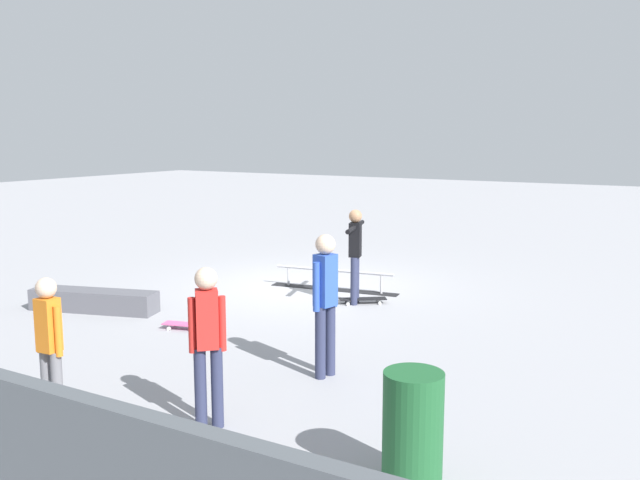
# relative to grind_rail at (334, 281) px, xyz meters

# --- Properties ---
(ground_plane) EXTENTS (60.00, 60.00, 0.00)m
(ground_plane) POSITION_rel_grind_rail_xyz_m (0.57, 0.04, -0.17)
(ground_plane) COLOR #9E9EA3
(grind_rail) EXTENTS (2.47, 0.58, 0.39)m
(grind_rail) POSITION_rel_grind_rail_xyz_m (0.00, 0.00, 0.00)
(grind_rail) COLOR black
(grind_rail) RESTS_ON ground_plane
(skate_ledge) EXTENTS (2.16, 1.05, 0.35)m
(skate_ledge) POSITION_rel_grind_rail_xyz_m (2.62, 3.31, 0.00)
(skate_ledge) COLOR #595960
(skate_ledge) RESTS_ON ground_plane
(skater_main) EXTENTS (0.44, 1.26, 1.61)m
(skater_main) POSITION_rel_grind_rail_xyz_m (-0.82, 0.73, 0.77)
(skater_main) COLOR #2D3351
(skater_main) RESTS_ON ground_plane
(skateboard_main) EXTENTS (0.76, 0.64, 0.09)m
(skateboard_main) POSITION_rel_grind_rail_xyz_m (-0.93, 0.65, -0.09)
(skateboard_main) COLOR black
(skateboard_main) RESTS_ON ground_plane
(bystander_blue_shirt) EXTENTS (0.24, 0.39, 1.71)m
(bystander_blue_shirt) POSITION_rel_grind_rail_xyz_m (-2.14, 4.03, 0.80)
(bystander_blue_shirt) COLOR #2D3351
(bystander_blue_shirt) RESTS_ON ground_plane
(bystander_red_shirt) EXTENTS (0.32, 0.30, 1.61)m
(bystander_red_shirt) POSITION_rel_grind_rail_xyz_m (-1.88, 5.85, 0.74)
(bystander_red_shirt) COLOR #2D3351
(bystander_red_shirt) RESTS_ON ground_plane
(bystander_orange_shirt) EXTENTS (0.34, 0.20, 1.49)m
(bystander_orange_shirt) POSITION_rel_grind_rail_xyz_m (-0.48, 6.56, 0.67)
(bystander_orange_shirt) COLOR slate
(bystander_orange_shirt) RESTS_ON ground_plane
(loose_skateboard_pink) EXTENTS (0.82, 0.41, 0.09)m
(loose_skateboard_pink) POSITION_rel_grind_rail_xyz_m (0.56, 3.35, -0.09)
(loose_skateboard_pink) COLOR #E05993
(loose_skateboard_pink) RESTS_ON ground_plane
(trash_bin) EXTENTS (0.50, 0.50, 0.97)m
(trash_bin) POSITION_rel_grind_rail_xyz_m (-4.04, 5.90, 0.32)
(trash_bin) COLOR #1E592D
(trash_bin) RESTS_ON ground_plane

